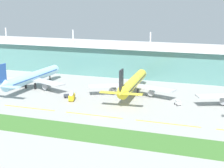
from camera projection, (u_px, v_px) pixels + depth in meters
name	position (u px, v px, depth m)	size (l,w,h in m)	color
ground_plane	(98.00, 117.00, 168.32)	(600.00, 600.00, 0.00)	#9E9E99
terminal_building	(152.00, 60.00, 254.09)	(288.00, 34.00, 30.39)	slate
airliner_near	(31.00, 78.00, 221.00)	(48.80, 64.31, 18.90)	#9ED1EA
airliner_middle	(132.00, 83.00, 205.75)	(48.59, 62.36, 18.90)	yellow
taxiway_stripe_mid_west	(29.00, 108.00, 182.41)	(28.00, 0.70, 0.04)	yellow
taxiway_stripe_centre	(94.00, 115.00, 170.97)	(28.00, 0.70, 0.04)	yellow
taxiway_stripe_mid_east	(167.00, 124.00, 159.52)	(28.00, 0.70, 0.04)	yellow
grass_verge	(79.00, 132.00, 149.60)	(300.00, 18.00, 0.10)	#3D702D
baggage_cart	(178.00, 103.00, 187.03)	(3.64, 3.95, 2.48)	silver
pushback_tug	(68.00, 96.00, 201.01)	(4.99, 4.43, 1.85)	#333842
fuel_truck	(72.00, 96.00, 195.26)	(4.71, 7.65, 4.95)	gold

